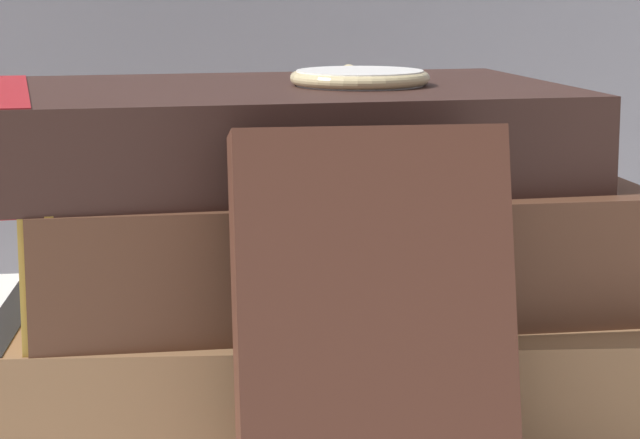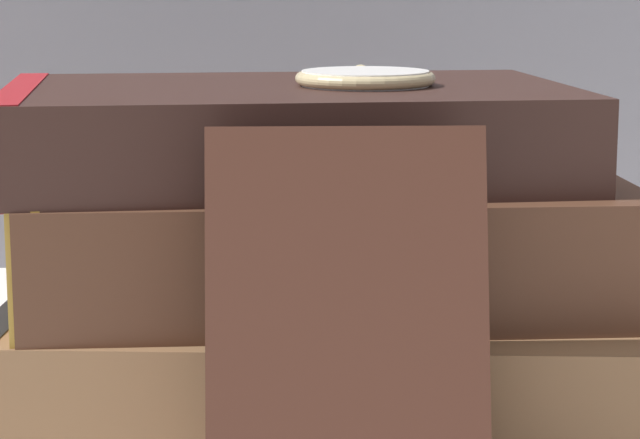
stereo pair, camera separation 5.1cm
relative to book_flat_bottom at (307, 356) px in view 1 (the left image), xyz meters
The scene contains 5 objects.
book_flat_bottom is the anchor object (origin of this frame).
book_flat_middle 0.05m from the book_flat_bottom, 77.23° to the left, with size 0.23×0.15×0.05m.
book_flat_top 0.09m from the book_flat_bottom, 148.03° to the left, with size 0.23×0.16×0.04m.
book_leaning_front 0.11m from the book_flat_bottom, 85.66° to the right, with size 0.09×0.06×0.13m.
pocket_watch 0.11m from the book_flat_bottom, 15.98° to the left, with size 0.06×0.06×0.01m.
Camera 1 is at (-0.07, -0.46, 0.18)m, focal length 75.00 mm.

